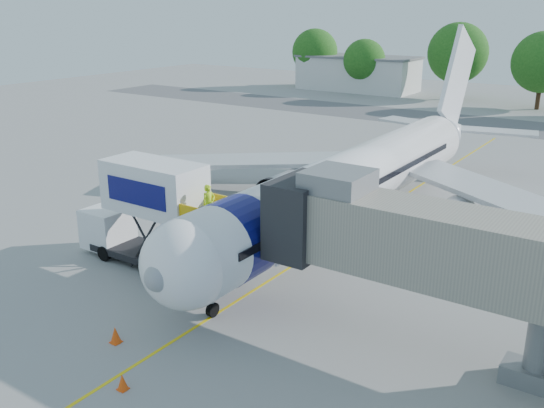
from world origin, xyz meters
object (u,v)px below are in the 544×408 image
Objects in this scene: jet_bridge at (420,243)px; catering_hiloader at (147,213)px; ground_tug at (1,357)px; aircraft at (358,179)px.

jet_bridge is 1.62× the size of catering_hiloader.
aircraft is at bearing 75.14° from ground_tug.
jet_bridge reaches higher than ground_tug.
aircraft is 4.41× the size of catering_hiloader.
jet_bridge is at bearing -54.30° from aircraft.
ground_tug is at bearing -74.24° from catering_hiloader.
catering_hiloader is (-14.25, -0.00, -1.58)m from jet_bridge.
jet_bridge reaches higher than catering_hiloader.
jet_bridge is 15.67m from ground_tug.
jet_bridge is 14.34m from catering_hiloader.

